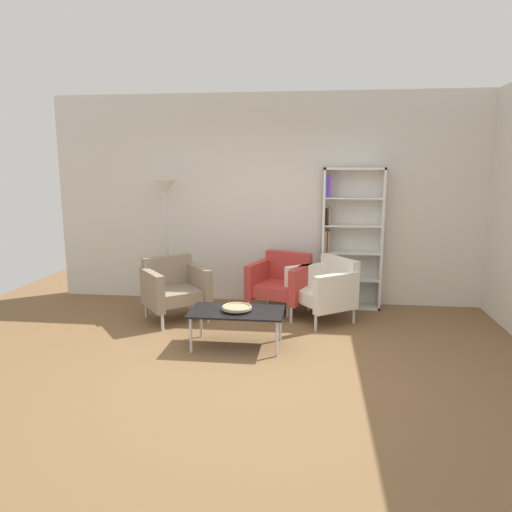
# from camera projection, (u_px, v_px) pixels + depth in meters

# --- Properties ---
(ground_plane) EXTENTS (8.32, 8.32, 0.00)m
(ground_plane) POSITION_uv_depth(u_px,v_px,m) (257.00, 370.00, 4.58)
(ground_plane) COLOR brown
(plaster_back_panel) EXTENTS (6.40, 0.12, 2.90)m
(plaster_back_panel) POSITION_uv_depth(u_px,v_px,m) (278.00, 200.00, 6.71)
(plaster_back_panel) COLOR silver
(plaster_back_panel) RESTS_ON ground_plane
(bookshelf_tall) EXTENTS (0.80, 0.30, 1.90)m
(bookshelf_tall) POSITION_uv_depth(u_px,v_px,m) (347.00, 241.00, 6.49)
(bookshelf_tall) COLOR silver
(bookshelf_tall) RESTS_ON ground_plane
(coffee_table_low) EXTENTS (1.00, 0.56, 0.40)m
(coffee_table_low) POSITION_uv_depth(u_px,v_px,m) (237.00, 313.00, 5.11)
(coffee_table_low) COLOR black
(coffee_table_low) RESTS_ON ground_plane
(decorative_bowl) EXTENTS (0.32, 0.32, 0.05)m
(decorative_bowl) POSITION_uv_depth(u_px,v_px,m) (237.00, 308.00, 5.10)
(decorative_bowl) COLOR tan
(decorative_bowl) RESTS_ON coffee_table_low
(armchair_corner_red) EXTENTS (0.89, 0.86, 0.78)m
(armchair_corner_red) POSITION_uv_depth(u_px,v_px,m) (282.00, 282.00, 6.32)
(armchair_corner_red) COLOR #B73833
(armchair_corner_red) RESTS_ON ground_plane
(armchair_spare_guest) EXTENTS (0.95, 0.94, 0.78)m
(armchair_spare_guest) POSITION_uv_depth(u_px,v_px,m) (174.00, 287.00, 6.04)
(armchair_spare_guest) COLOR gray
(armchair_spare_guest) RESTS_ON ground_plane
(armchair_by_bookshelf) EXTENTS (0.93, 0.95, 0.78)m
(armchair_by_bookshelf) POSITION_uv_depth(u_px,v_px,m) (325.00, 288.00, 6.00)
(armchair_by_bookshelf) COLOR white
(armchair_by_bookshelf) RESTS_ON ground_plane
(floor_lamp_torchiere) EXTENTS (0.32, 0.32, 1.74)m
(floor_lamp_torchiere) POSITION_uv_depth(u_px,v_px,m) (166.00, 201.00, 6.53)
(floor_lamp_torchiere) COLOR silver
(floor_lamp_torchiere) RESTS_ON ground_plane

